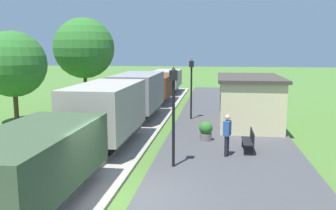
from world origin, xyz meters
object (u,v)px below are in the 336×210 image
Objects in this scene: bench_near_hut at (249,140)px; lamp_post_near at (174,98)px; person_waiting at (227,134)px; tree_trackside_far at (13,64)px; lamp_post_far at (191,78)px; tree_field_left at (84,48)px; potted_planter at (206,131)px; freight_train at (137,97)px; station_hut at (249,100)px.

bench_near_hut is 4.31m from lamp_post_near.
person_waiting is 0.30× the size of tree_trackside_far.
lamp_post_far is 10.13m from tree_field_left.
lamp_post_far is 0.66× the size of tree_trackside_far.
potted_planter is at bearing -78.07° from lamp_post_far.
tree_trackside_far is at bearing -106.02° from tree_field_left.
lamp_post_near is at bearing -34.55° from tree_trackside_far.
freight_train is at bearing 177.86° from lamp_post_far.
person_waiting is at bearing -140.32° from bench_near_hut.
tree_trackside_far reaches higher than person_waiting.
tree_trackside_far is at bearing -6.36° from person_waiting.
tree_trackside_far is at bearing 163.96° from potted_planter.
potted_planter is at bearing 139.99° from bench_near_hut.
lamp_post_far is at bearing 101.93° from potted_planter.
tree_trackside_far reaches higher than bench_near_hut.
person_waiting is 3.00m from lamp_post_near.
freight_train is at bearing -36.20° from person_waiting.
freight_train is at bearing 131.01° from potted_planter.
person_waiting is (5.44, -7.57, -0.34)m from freight_train.
lamp_post_far is at bearing 9.22° from tree_trackside_far.
tree_trackside_far is at bearing 145.45° from lamp_post_near.
potted_planter is (-2.28, -3.82, -0.93)m from station_hut.
tree_field_left is at bearing 121.89° from lamp_post_near.
tree_field_left reaches higher than lamp_post_far.
person_waiting is at bearing -24.48° from tree_trackside_far.
person_waiting is 7.87m from lamp_post_far.
tree_field_left is at bearing 150.38° from lamp_post_far.
potted_planter is at bearing -48.99° from freight_train.
lamp_post_near is 16.50m from tree_field_left.
potted_planter is (4.52, -5.20, -0.80)m from freight_train.
station_hut is 8.53m from lamp_post_near.
station_hut is 6.36m from person_waiting.
potted_planter is at bearing -120.85° from station_hut.
station_hut is at bearing 85.72° from bench_near_hut.
lamp_post_far is (-3.35, 1.25, 1.15)m from station_hut.
tree_trackside_far is (-13.53, 4.93, 2.92)m from bench_near_hut.
lamp_post_near is at bearing -69.32° from freight_train.
person_waiting is (-0.96, -0.80, 0.46)m from bench_near_hut.
freight_train is 4.71× the size of tree_field_left.
station_hut is at bearing 66.62° from lamp_post_near.
freight_train reaches higher than bench_near_hut.
lamp_post_near reaches higher than potted_planter.
lamp_post_far reaches higher than bench_near_hut.
station_hut is 14.08m from tree_trackside_far.
tree_field_left reaches higher than lamp_post_near.
person_waiting is 0.46× the size of lamp_post_far.
bench_near_hut is at bearing -46.64° from freight_train.
tree_trackside_far is at bearing -170.78° from lamp_post_far.
station_hut reaches higher than bench_near_hut.
tree_field_left is (-5.22, 4.80, 3.06)m from freight_train.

